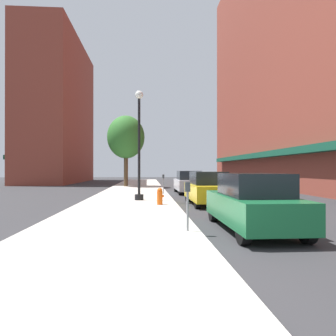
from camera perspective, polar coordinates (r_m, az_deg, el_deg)
ground_plane at (r=22.75m, az=3.69°, el=-4.72°), size 90.00×90.00×0.00m
sidewalk_slab at (r=23.56m, az=-6.36°, el=-4.42°), size 4.80×50.00×0.12m
building_right_brick at (r=32.23m, az=23.88°, el=21.42°), size 6.80×40.00×27.37m
building_far_background at (r=43.86m, az=-20.10°, el=9.95°), size 6.80×18.00×19.08m
lamppost at (r=16.22m, az=-5.55°, el=4.80°), size 0.48×0.48×5.90m
fire_hydrant at (r=14.02m, az=-1.58°, el=-5.39°), size 0.33×0.26×0.79m
parking_meter_near at (r=20.07m, az=-0.90°, el=-2.60°), size 0.14×0.09×1.31m
parking_meter_far at (r=8.10m, az=3.76°, el=-6.13°), size 0.14×0.09×1.31m
tree_near at (r=29.53m, az=-8.04°, el=5.81°), size 3.63×3.63×6.89m
car_green at (r=9.02m, az=15.81°, el=-6.41°), size 1.80×4.30×1.66m
car_yellow at (r=15.17m, az=7.57°, el=-3.90°), size 1.80×4.30×1.66m
car_silver at (r=22.00m, az=3.94°, el=-2.76°), size 1.80×4.30×1.66m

